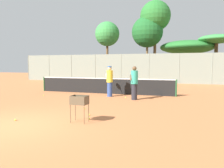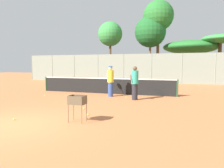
{
  "view_description": "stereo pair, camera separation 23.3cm",
  "coord_description": "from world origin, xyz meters",
  "px_view_note": "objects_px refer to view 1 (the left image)",
  "views": [
    {
      "loc": [
        5.16,
        -5.57,
        1.97
      ],
      "look_at": [
        1.75,
        4.91,
        1.0
      ],
      "focal_mm": 35.0,
      "sensor_mm": 36.0,
      "label": 1
    },
    {
      "loc": [
        5.38,
        -5.5,
        1.97
      ],
      "look_at": [
        1.75,
        4.91,
        1.0
      ],
      "focal_mm": 35.0,
      "sensor_mm": 36.0,
      "label": 2
    }
  ],
  "objects_px": {
    "player_red_cap": "(134,83)",
    "player_white_outfit": "(110,81)",
    "parked_car": "(121,75)",
    "ball_cart": "(79,102)",
    "tennis_net": "(104,85)"
  },
  "relations": [
    {
      "from": "player_red_cap",
      "to": "player_white_outfit",
      "type": "bearing_deg",
      "value": -106.56
    },
    {
      "from": "player_white_outfit",
      "to": "parked_car",
      "type": "distance_m",
      "value": 15.36
    },
    {
      "from": "player_red_cap",
      "to": "ball_cart",
      "type": "relative_size",
      "value": 2.05
    },
    {
      "from": "ball_cart",
      "to": "parked_car",
      "type": "xyz_separation_m",
      "value": [
        -4.41,
        21.11,
        -0.03
      ]
    },
    {
      "from": "tennis_net",
      "to": "parked_car",
      "type": "height_order",
      "value": "parked_car"
    },
    {
      "from": "player_white_outfit",
      "to": "ball_cart",
      "type": "distance_m",
      "value": 6.22
    },
    {
      "from": "ball_cart",
      "to": "tennis_net",
      "type": "bearing_deg",
      "value": 103.94
    },
    {
      "from": "player_red_cap",
      "to": "ball_cart",
      "type": "bearing_deg",
      "value": 0.34
    },
    {
      "from": "player_white_outfit",
      "to": "parked_car",
      "type": "bearing_deg",
      "value": -26.42
    },
    {
      "from": "ball_cart",
      "to": "player_white_outfit",
      "type": "bearing_deg",
      "value": 99.08
    },
    {
      "from": "player_red_cap",
      "to": "parked_car",
      "type": "relative_size",
      "value": 0.45
    },
    {
      "from": "player_white_outfit",
      "to": "ball_cart",
      "type": "relative_size",
      "value": 2.04
    },
    {
      "from": "parked_car",
      "to": "ball_cart",
      "type": "bearing_deg",
      "value": -78.21
    },
    {
      "from": "player_white_outfit",
      "to": "parked_car",
      "type": "xyz_separation_m",
      "value": [
        -3.43,
        14.97,
        -0.32
      ]
    },
    {
      "from": "player_red_cap",
      "to": "parked_car",
      "type": "distance_m",
      "value": 16.6
    }
  ]
}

